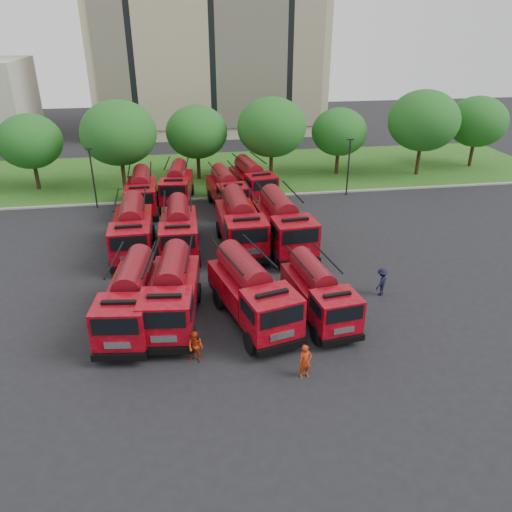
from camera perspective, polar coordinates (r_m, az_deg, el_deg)
The scene contains 31 objects.
ground at distance 28.64m, azimuth -1.94°, elevation -5.22°, with size 140.00×140.00×0.00m, color black.
lawn at distance 52.56m, azimuth -5.52°, elevation 9.46°, with size 70.00×16.00×0.12m, color #1A5115.
curb at distance 44.85m, azimuth -4.81°, elevation 6.61°, with size 70.00×0.30×0.14m, color gray.
apartment_building at distance 72.52m, azimuth -5.55°, elevation 23.93°, with size 30.00×14.18×25.00m.
tree_1 at distance 50.22m, azimuth -24.44°, elevation 11.84°, with size 5.71×5.71×6.98m.
tree_2 at distance 47.12m, azimuth -15.43°, elevation 13.41°, with size 6.72×6.72×8.22m.
tree_3 at distance 49.45m, azimuth -6.78°, elevation 13.89°, with size 5.88×5.88×7.19m.
tree_4 at distance 48.65m, azimuth 1.80°, elevation 14.50°, with size 6.55×6.55×8.01m.
tree_5 at distance 51.50m, azimuth 9.48°, elevation 13.82°, with size 5.46×5.46×6.68m.
tree_6 at distance 52.97m, azimuth 18.62°, elevation 14.45°, with size 6.89×6.89×8.42m.
tree_7 at distance 58.23m, azimuth 23.98°, elevation 13.86°, with size 6.05×6.05×7.39m.
lamp_post_0 at distance 43.83m, azimuth -18.17°, elevation 8.83°, with size 0.60×0.25×5.11m.
lamp_post_1 at distance 45.72m, azimuth 10.54°, elevation 10.35°, with size 0.60×0.25×5.11m.
fire_truck_0 at distance 26.53m, azimuth -14.06°, elevation -4.68°, with size 3.34×7.42×3.26m.
fire_truck_1 at distance 26.55m, azimuth -9.62°, elevation -4.13°, with size 3.32×7.53×3.32m.
fire_truck_2 at distance 26.16m, azimuth -0.49°, elevation -4.15°, with size 4.31×7.79×3.37m.
fire_truck_3 at distance 26.80m, azimuth 7.18°, elevation -4.15°, with size 3.04×6.64×2.92m.
fire_truck_4 at distance 34.71m, azimuth -13.95°, elevation 2.95°, with size 2.90×7.57×3.42m.
fire_truck_5 at distance 34.36m, azimuth -8.81°, elevation 3.03°, with size 2.72×7.15×3.23m.
fire_truck_6 at distance 34.66m, azimuth -1.80°, elevation 3.81°, with size 3.06×7.84×3.53m.
fire_truck_7 at distance 34.56m, azimuth 3.12°, elevation 3.75°, with size 3.37×8.04×3.57m.
fire_truck_8 at distance 42.49m, azimuth -12.95°, elevation 7.11°, with size 2.71×7.05×3.18m.
fire_truck_9 at distance 43.94m, azimuth -9.02°, elevation 8.04°, with size 3.08×7.08×3.13m.
fire_truck_10 at distance 42.27m, azimuth -3.36°, elevation 7.57°, with size 3.20×7.03×3.09m.
fire_truck_11 at distance 44.64m, azimuth -0.40°, elevation 8.68°, with size 3.59×7.33×3.20m.
firefighter_0 at distance 23.35m, azimuth 5.56°, elevation -13.55°, with size 0.61×0.45×1.68m, color #A72A0C.
firefighter_1 at distance 24.29m, azimuth -6.82°, elevation -11.82°, with size 0.79×0.43×1.62m, color #A72A0C.
firefighter_2 at distance 27.55m, azimuth 10.66°, elevation -7.08°, with size 1.01×0.57×1.72m, color #A72A0C.
firefighter_3 at distance 30.21m, azimuth 13.99°, elevation -4.28°, with size 1.09×0.56×1.69m, color black.
firefighter_4 at distance 33.21m, azimuth -14.02°, elevation -1.41°, with size 0.93×0.61×1.90m, color black.
firefighter_5 at distance 32.93m, azimuth 5.17°, elevation -0.93°, with size 1.70×0.73×1.83m, color #A72A0C.
Camera 1 is at (-2.85, -24.38, 14.76)m, focal length 35.00 mm.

